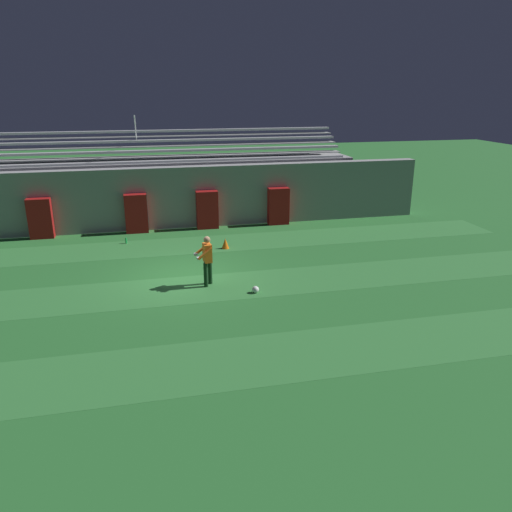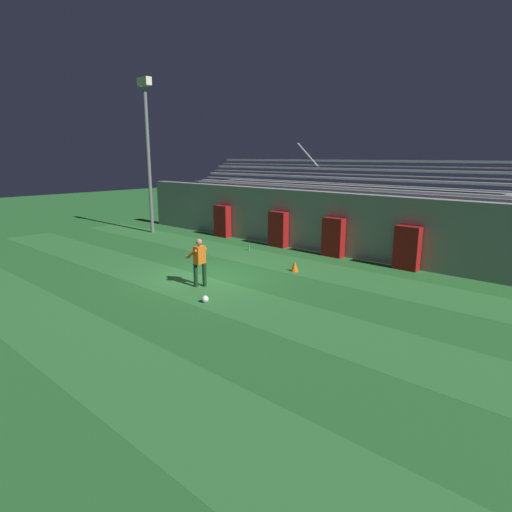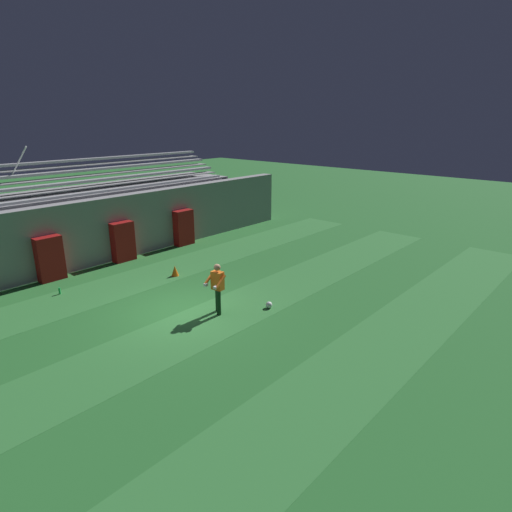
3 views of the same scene
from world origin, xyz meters
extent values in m
plane|color=#286B2D|center=(0.00, 0.00, 0.00)|extent=(80.00, 80.00, 0.00)
cube|color=#337A38|center=(0.00, -6.00, 0.00)|extent=(28.00, 2.37, 0.01)
cube|color=#337A38|center=(0.00, -1.26, 0.00)|extent=(28.00, 2.37, 0.01)
cube|color=#337A38|center=(0.00, 3.49, 0.00)|extent=(28.00, 2.37, 0.01)
cube|color=gray|center=(0.00, 6.50, 1.40)|extent=(24.00, 0.60, 2.80)
cube|color=maroon|center=(-1.58, 5.95, 0.87)|extent=(0.98, 0.44, 1.74)
cube|color=maroon|center=(1.58, 5.95, 0.87)|extent=(0.98, 0.44, 1.74)
cube|color=maroon|center=(-5.59, 5.95, 0.87)|extent=(0.98, 0.44, 1.74)
cube|color=maroon|center=(4.96, 5.95, 0.87)|extent=(0.98, 0.44, 1.74)
cube|color=gray|center=(0.00, 8.50, 1.45)|extent=(18.00, 3.20, 2.90)
cube|color=silver|center=(0.00, 7.25, 2.95)|extent=(17.10, 0.36, 0.10)
cube|color=gray|center=(0.00, 7.05, 2.72)|extent=(17.10, 0.60, 0.04)
cube|color=silver|center=(0.00, 7.95, 3.35)|extent=(17.10, 0.36, 0.10)
cube|color=gray|center=(0.00, 7.75, 3.12)|extent=(17.10, 0.60, 0.04)
cube|color=silver|center=(0.00, 8.65, 3.75)|extent=(17.10, 0.36, 0.10)
cube|color=gray|center=(0.00, 8.45, 3.52)|extent=(17.10, 0.60, 0.04)
cube|color=silver|center=(0.00, 9.35, 4.15)|extent=(17.10, 0.36, 0.10)
cube|color=gray|center=(0.00, 9.15, 3.92)|extent=(17.10, 0.60, 0.04)
cylinder|color=silver|center=(-1.36, 8.05, 4.40)|extent=(0.06, 1.93, 1.25)
cylinder|color=#143319|center=(0.59, -1.15, 0.41)|extent=(0.16, 0.16, 0.82)
cylinder|color=#143319|center=(0.77, -0.91, 0.41)|extent=(0.16, 0.16, 0.82)
cube|color=orange|center=(0.68, -1.03, 1.12)|extent=(0.28, 0.40, 0.60)
sphere|color=#A37556|center=(0.68, -1.03, 1.56)|extent=(0.22, 0.22, 0.22)
cylinder|color=orange|center=(0.57, -1.28, 1.17)|extent=(0.48, 0.14, 0.37)
cylinder|color=orange|center=(0.51, -0.80, 1.17)|extent=(0.48, 0.14, 0.37)
cube|color=silver|center=(0.36, -1.26, 1.04)|extent=(0.12, 0.12, 0.08)
cube|color=silver|center=(0.32, -0.87, 1.04)|extent=(0.12, 0.12, 0.08)
sphere|color=white|center=(2.05, -2.01, 0.11)|extent=(0.22, 0.22, 0.22)
cone|color=orange|center=(1.88, 2.75, 0.21)|extent=(0.30, 0.30, 0.42)
cylinder|color=green|center=(-2.05, 4.34, 0.12)|extent=(0.07, 0.07, 0.24)
camera|label=1|loc=(-1.16, -16.27, 6.18)|focal=35.00mm
camera|label=2|loc=(11.60, -10.18, 4.39)|focal=30.00mm
camera|label=3|loc=(-7.91, -10.35, 6.02)|focal=30.00mm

